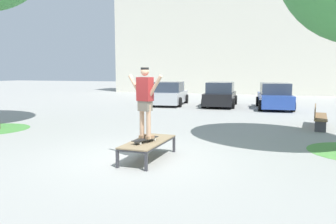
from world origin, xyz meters
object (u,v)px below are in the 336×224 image
at_px(skateboard, 145,139).
at_px(car_blue, 275,97).
at_px(skater, 145,98).
at_px(car_silver, 170,94).
at_px(car_black, 220,95).
at_px(skate_box, 148,143).
at_px(park_bench, 319,116).

distance_m(skateboard, car_blue, 13.27).
bearing_deg(skater, car_blue, 78.31).
xyz_separation_m(car_silver, car_black, (3.24, 0.22, 0.00)).
bearing_deg(skateboard, car_blue, 78.31).
relative_size(skate_box, skater, 1.13).
relative_size(skater, car_silver, 0.39).
distance_m(skater, car_black, 13.45).
bearing_deg(skater, skate_box, 88.88).
relative_size(skate_box, car_silver, 0.44).
distance_m(skateboard, park_bench, 7.94).
bearing_deg(car_black, park_bench, -53.79).
distance_m(car_silver, park_bench, 10.57).
bearing_deg(skate_box, car_black, 92.41).
xyz_separation_m(skateboard, park_bench, (4.45, 6.57, -0.09)).
relative_size(skate_box, park_bench, 0.79).
bearing_deg(car_silver, car_black, 3.94).
distance_m(skateboard, car_silver, 13.72).
bearing_deg(park_bench, car_blue, 105.35).
distance_m(car_silver, car_black, 3.25).
bearing_deg(car_black, skate_box, -87.59).
distance_m(car_blue, park_bench, 6.66).
relative_size(car_black, park_bench, 1.77).
xyz_separation_m(skateboard, car_blue, (2.69, 12.99, 0.15)).
relative_size(skate_box, car_black, 0.44).
height_order(car_blue, park_bench, car_blue).
xyz_separation_m(car_silver, park_bench, (8.24, -6.61, -0.24)).
bearing_deg(skate_box, car_blue, 78.18).
bearing_deg(park_bench, skater, -124.10).
distance_m(skate_box, car_blue, 13.10).
height_order(skate_box, car_blue, car_blue).
height_order(skater, park_bench, skater).
bearing_deg(car_blue, park_bench, -74.65).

